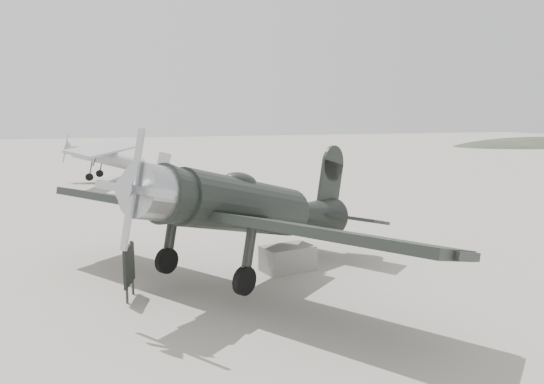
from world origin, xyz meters
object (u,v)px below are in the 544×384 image
Objects in this scene: equipment_block at (288,258)px; sign_board at (129,266)px; lowwing_monoplane at (252,208)px; highwing_monoplane at (113,156)px.

sign_board is (-4.57, -1.02, 0.47)m from equipment_block.
lowwing_monoplane is at bearing -153.02° from equipment_block.
sign_board is at bearing -167.38° from equipment_block.
sign_board is at bearing -71.28° from highwing_monoplane.
highwing_monoplane is at bearing 101.14° from equipment_block.
equipment_block is at bearing 28.19° from sign_board.
sign_board reaches higher than equipment_block.
sign_board is at bearing 152.34° from lowwing_monoplane.
lowwing_monoplane is 1.14× the size of highwing_monoplane.
highwing_monoplane is (-3.11, 22.95, -0.33)m from lowwing_monoplane.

